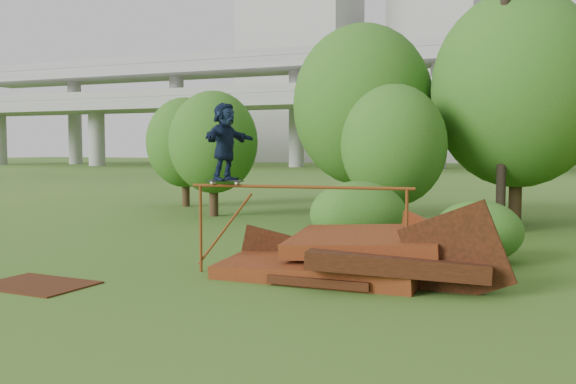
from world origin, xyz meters
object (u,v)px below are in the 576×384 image
at_px(scrap_pile, 356,259).
at_px(flat_plate, 37,285).
at_px(skater, 225,141).
at_px(utility_pole, 504,66).

distance_m(scrap_pile, flat_plate, 5.97).
bearing_deg(skater, utility_pole, -19.53).
bearing_deg(flat_plate, scrap_pile, 29.14).
bearing_deg(skater, flat_plate, 140.97).
bearing_deg(scrap_pile, skater, -168.75).
xyz_separation_m(skater, flat_plate, (-2.63, -2.39, -2.63)).
distance_m(scrap_pile, utility_pole, 9.37).
bearing_deg(scrap_pile, utility_pole, 76.09).
relative_size(flat_plate, utility_pole, 0.20).
bearing_deg(utility_pole, skater, -118.22).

